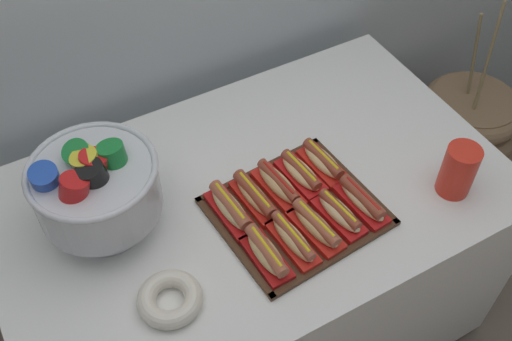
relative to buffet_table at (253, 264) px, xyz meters
The scene contains 17 objects.
ground_plane 0.40m from the buffet_table, ahead, with size 10.00×10.00×0.00m, color #7A6B5B.
buffet_table is the anchor object (origin of this frame).
floor_vase 1.11m from the buffet_table, 10.02° to the left, with size 0.47×0.47×0.93m.
serving_tray 0.39m from the buffet_table, 61.48° to the right, with size 0.43×0.39×0.01m.
hot_dog_0 0.46m from the buffet_table, 110.19° to the right, with size 0.07×0.17×0.06m.
hot_dog_1 0.45m from the buffet_table, 90.99° to the right, with size 0.07×0.18×0.06m.
hot_dog_2 0.45m from the buffet_table, 70.51° to the right, with size 0.08×0.18×0.06m.
hot_dog_3 0.47m from the buffet_table, 53.22° to the right, with size 0.08×0.17×0.06m.
hot_dog_4 0.49m from the buffet_table, 40.61° to the right, with size 0.07×0.18×0.06m.
hot_dog_5 0.41m from the buffet_table, 152.01° to the right, with size 0.08×0.18×0.06m.
hot_dog_6 0.40m from the buffet_table, 111.37° to the right, with size 0.07×0.18×0.06m.
hot_dog_7 0.40m from the buffet_table, 32.28° to the right, with size 0.08×0.18×0.06m.
hot_dog_8 0.42m from the buffet_table, 13.02° to the right, with size 0.08×0.17×0.06m.
hot_dog_9 0.45m from the buffet_table, ahead, with size 0.08×0.16×0.06m.
punch_bowl 0.65m from the buffet_table, 168.01° to the left, with size 0.31×0.31×0.28m.
cup_stack 0.70m from the buffet_table, 28.03° to the right, with size 0.09×0.09×0.15m.
donut 0.55m from the buffet_table, 148.33° to the right, with size 0.15×0.15×0.04m.
Camera 1 is at (-0.49, -0.90, 2.03)m, focal length 42.25 mm.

